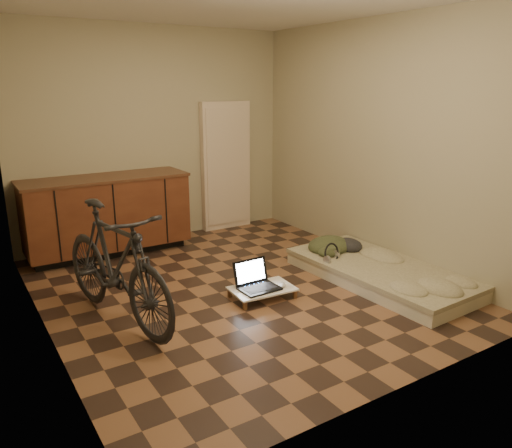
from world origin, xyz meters
TOP-DOWN VIEW (x-y plane):
  - room_shell at (0.00, 0.00)m, footprint 3.50×4.00m
  - cabinets at (-0.75, 1.70)m, footprint 1.84×0.62m
  - appliance_panel at (0.95, 1.94)m, footprint 0.70×0.10m
  - bicycle at (-1.20, -0.06)m, footprint 0.82×1.76m
  - futon at (1.30, -0.61)m, footprint 0.99×1.95m
  - clothing_pile at (1.24, 0.03)m, footprint 0.54×0.45m
  - headphones at (0.98, -0.22)m, footprint 0.28×0.26m
  - lap_desk at (0.07, -0.31)m, footprint 0.60×0.42m
  - laptop at (0.02, -0.28)m, footprint 0.36×0.32m
  - mouse at (0.24, -0.39)m, footprint 0.10×0.12m

SIDE VIEW (x-z plane):
  - futon at x=1.30m, z-range 0.00..0.17m
  - lap_desk at x=0.07m, z-range 0.04..0.13m
  - mouse at x=0.24m, z-range 0.10..0.13m
  - laptop at x=0.02m, z-range 0.03..0.27m
  - headphones at x=0.98m, z-range 0.16..0.33m
  - clothing_pile at x=1.24m, z-range 0.16..0.37m
  - cabinets at x=-0.75m, z-range 0.01..0.92m
  - bicycle at x=-1.20m, z-range 0.00..1.10m
  - appliance_panel at x=0.95m, z-range 0.00..1.70m
  - room_shell at x=0.00m, z-range 0.00..2.60m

